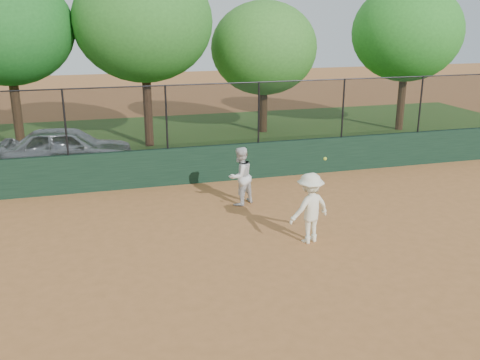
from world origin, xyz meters
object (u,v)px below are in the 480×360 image
object	(u,v)px
tree_3	(264,48)
player_main	(310,208)
player_second	(240,176)
tree_2	(143,22)
tree_4	(407,33)
tree_1	(6,28)
parked_car	(68,148)

from	to	relation	value
tree_3	player_main	bearing A→B (deg)	-103.06
player_second	tree_2	distance (m)	9.06
player_second	tree_4	world-z (taller)	tree_4
player_second	player_main	size ratio (longest dim) A/B	0.78
player_main	tree_2	distance (m)	11.91
player_second	tree_3	distance (m)	10.34
player_second	tree_2	size ratio (longest dim) A/B	0.23
tree_1	tree_2	size ratio (longest dim) A/B	0.94
parked_car	tree_4	size ratio (longest dim) A/B	0.67
player_main	tree_2	xyz separation A→B (m)	(-2.57, 10.88, 4.09)
parked_car	tree_2	size ratio (longest dim) A/B	0.61
player_second	tree_1	distance (m)	11.35
parked_car	tree_2	world-z (taller)	tree_2
player_second	tree_4	xyz separation A→B (m)	(10.05, 7.91, 3.59)
player_second	tree_4	bearing A→B (deg)	-171.49
tree_1	tree_3	size ratio (longest dim) A/B	1.18
parked_car	player_main	world-z (taller)	player_main
tree_4	player_second	bearing A→B (deg)	-141.80
parked_car	tree_2	xyz separation A→B (m)	(3.14, 2.73, 4.19)
tree_3	tree_4	world-z (taller)	tree_4
player_second	tree_4	size ratio (longest dim) A/B	0.25
tree_4	tree_3	bearing A→B (deg)	168.53
player_second	tree_1	size ratio (longest dim) A/B	0.25
player_main	tree_1	bearing A→B (deg)	124.05
parked_car	tree_4	bearing A→B (deg)	-72.48
player_second	tree_1	bearing A→B (deg)	-80.53
player_second	tree_2	world-z (taller)	tree_2
player_main	tree_4	size ratio (longest dim) A/B	0.33
tree_2	tree_3	size ratio (longest dim) A/B	1.25
player_second	tree_3	world-z (taller)	tree_3
tree_4	player_main	bearing A→B (deg)	-130.08
parked_car	tree_1	size ratio (longest dim) A/B	0.65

